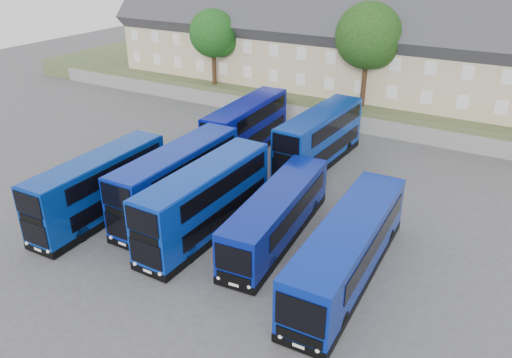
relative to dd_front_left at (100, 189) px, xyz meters
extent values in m
plane|color=#4A4A4F|center=(6.39, -1.22, -1.96)|extent=(120.00, 120.00, 0.00)
cube|color=slate|center=(6.39, 22.78, -1.21)|extent=(70.00, 0.40, 1.50)
cube|color=#485630|center=(6.39, 32.78, -0.96)|extent=(80.00, 20.00, 2.00)
cube|color=tan|center=(-17.61, 28.78, 3.04)|extent=(6.00, 8.00, 6.00)
cube|color=#353539|center=(-17.61, 28.78, 6.04)|extent=(6.00, 10.40, 10.40)
cube|color=tan|center=(-11.61, 28.78, 3.04)|extent=(6.00, 8.00, 6.00)
cube|color=#353539|center=(-11.61, 28.78, 6.04)|extent=(6.00, 10.40, 10.40)
cube|color=tan|center=(-5.61, 28.78, 3.04)|extent=(6.00, 8.00, 6.00)
cube|color=#353539|center=(-5.61, 28.78, 6.04)|extent=(6.00, 10.40, 10.40)
cube|color=tan|center=(0.39, 28.78, 3.04)|extent=(6.00, 8.00, 6.00)
cube|color=#353539|center=(0.39, 28.78, 6.04)|extent=(6.00, 10.40, 10.40)
cube|color=tan|center=(6.39, 28.78, 3.04)|extent=(6.00, 8.00, 6.00)
cube|color=#353539|center=(6.39, 28.78, 6.04)|extent=(6.00, 10.40, 10.40)
cube|color=tan|center=(12.39, 28.78, 3.04)|extent=(6.00, 8.00, 6.00)
cube|color=#353539|center=(12.39, 28.78, 6.04)|extent=(6.00, 10.40, 10.40)
cube|color=tan|center=(18.39, 28.78, 3.04)|extent=(6.00, 8.00, 6.00)
cube|color=#353539|center=(18.39, 28.78, 6.04)|extent=(6.00, 10.40, 10.40)
cube|color=navy|center=(0.00, 0.03, 0.21)|extent=(2.49, 10.03, 3.64)
cube|color=black|center=(0.00, 0.03, -1.66)|extent=(2.53, 10.07, 0.45)
cube|color=black|center=(0.12, -4.99, -0.55)|extent=(1.97, 0.10, 1.36)
cube|color=black|center=(0.12, -4.99, 1.26)|extent=(1.97, 0.10, 1.27)
cylinder|color=black|center=(-0.92, -2.79, -1.46)|extent=(0.32, 1.01, 1.00)
cube|color=#071E8F|center=(3.72, 3.04, 0.31)|extent=(2.44, 10.49, 3.84)
cube|color=black|center=(3.72, 3.04, -1.66)|extent=(2.48, 10.53, 0.45)
cube|color=black|center=(3.75, -2.23, -0.48)|extent=(2.08, 0.07, 1.43)
cube|color=black|center=(3.75, -2.23, 1.42)|extent=(2.08, 0.07, 1.33)
cylinder|color=black|center=(2.69, 0.00, -1.46)|extent=(0.31, 1.00, 1.00)
cube|color=#082E9B|center=(6.78, 1.71, 0.29)|extent=(2.53, 10.40, 3.79)
cube|color=black|center=(6.78, 1.71, -1.66)|extent=(2.57, 10.44, 0.45)
cube|color=black|center=(6.69, -3.50, -0.50)|extent=(2.06, 0.10, 1.41)
cube|color=black|center=(6.69, -3.50, 1.39)|extent=(2.06, 0.10, 1.32)
cylinder|color=black|center=(5.70, -1.25, -1.46)|extent=(0.32, 1.01, 1.00)
cube|color=#070F91|center=(2.36, 13.72, 0.28)|extent=(2.77, 10.38, 3.77)
cube|color=black|center=(2.36, 13.72, -1.66)|extent=(2.81, 10.43, 0.45)
cube|color=black|center=(2.57, 8.55, -0.51)|extent=(2.04, 0.15, 1.40)
cube|color=black|center=(2.57, 8.55, 1.36)|extent=(2.04, 0.15, 1.31)
cylinder|color=black|center=(1.46, 10.74, -1.46)|extent=(0.34, 1.01, 1.00)
cube|color=#08319C|center=(8.48, 14.33, 0.30)|extent=(2.91, 10.54, 3.82)
cube|color=black|center=(8.48, 14.33, -1.66)|extent=(2.95, 10.58, 0.45)
cube|color=black|center=(8.20, 9.09, -0.49)|extent=(2.07, 0.17, 1.42)
cube|color=black|center=(8.20, 9.09, 1.41)|extent=(2.07, 0.17, 1.33)
cylinder|color=black|center=(7.29, 11.37, -1.46)|extent=(0.35, 1.01, 1.00)
cube|color=navy|center=(10.68, 3.26, -0.28)|extent=(3.18, 11.10, 2.66)
cube|color=black|center=(10.68, 3.26, -1.66)|extent=(3.22, 11.14, 0.45)
cube|color=black|center=(11.14, -2.22, -0.09)|extent=(1.98, 0.22, 1.46)
cylinder|color=black|center=(9.97, -0.08, -1.46)|extent=(0.38, 1.02, 1.00)
cube|color=#082193|center=(15.55, 1.72, -0.12)|extent=(2.83, 12.15, 2.98)
cube|color=black|center=(15.55, 1.72, -1.66)|extent=(2.87, 12.20, 0.45)
cube|color=black|center=(15.71, -4.36, 0.11)|extent=(2.22, 0.12, 1.61)
cylinder|color=black|center=(14.54, -2.16, -1.46)|extent=(0.33, 1.01, 1.00)
cylinder|color=#382314|center=(-7.61, 23.78, 1.92)|extent=(0.44, 0.44, 3.75)
sphere|color=#143E11|center=(-7.61, 23.78, 5.29)|extent=(4.80, 4.80, 4.80)
sphere|color=#143E11|center=(-7.01, 24.18, 4.54)|extent=(3.30, 3.30, 3.30)
cylinder|color=#382314|center=(8.39, 24.28, 2.29)|extent=(0.44, 0.44, 4.50)
sphere|color=#10340E|center=(8.39, 24.28, 6.34)|extent=(5.76, 5.76, 5.76)
sphere|color=#10340E|center=(8.99, 24.68, 5.44)|extent=(3.96, 3.96, 3.96)
camera|label=1|loc=(22.06, -18.95, 13.88)|focal=35.00mm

